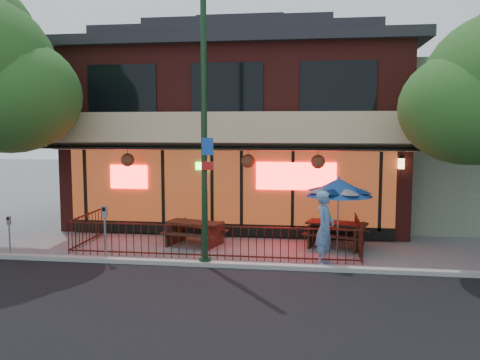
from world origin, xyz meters
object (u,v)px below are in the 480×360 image
object	(u,v)px
parking_meter_near	(105,224)
parking_meter_far	(9,230)
picnic_table_left	(195,230)
picnic_table_right	(337,231)
street_light	(204,148)
patio_umbrella	(339,187)
pedestrian	(325,228)

from	to	relation	value
parking_meter_near	parking_meter_far	size ratio (longest dim) A/B	1.30
picnic_table_left	picnic_table_right	world-z (taller)	picnic_table_right
street_light	parking_meter_far	xyz separation A→B (m)	(-5.67, 0.00, -2.34)
picnic_table_right	parking_meter_far	distance (m)	9.63
picnic_table_left	parking_meter_far	bearing A→B (deg)	-155.46
patio_umbrella	parking_meter_near	bearing A→B (deg)	-162.85
street_light	picnic_table_right	xyz separation A→B (m)	(3.60, 2.61, -2.64)
pedestrian	parking_meter_far	distance (m)	8.86
picnic_table_right	patio_umbrella	size ratio (longest dim) A/B	0.93
pedestrian	parking_meter_near	xyz separation A→B (m)	(-5.99, -0.50, 0.05)
patio_umbrella	pedestrian	xyz separation A→B (m)	(-0.42, -1.48, -0.94)
picnic_table_right	pedestrian	distance (m)	2.21
street_light	parking_meter_near	distance (m)	3.50
picnic_table_left	pedestrian	world-z (taller)	pedestrian
parking_meter_near	picnic_table_right	bearing A→B (deg)	22.18
patio_umbrella	parking_meter_near	distance (m)	6.76
street_light	picnic_table_right	bearing A→B (deg)	36.00
pedestrian	parking_meter_near	distance (m)	6.01
picnic_table_left	patio_umbrella	xyz separation A→B (m)	(4.40, -0.24, 1.45)
picnic_table_left	parking_meter_far	size ratio (longest dim) A/B	1.70
pedestrian	parking_meter_near	size ratio (longest dim) A/B	1.29
pedestrian	parking_meter_far	bearing A→B (deg)	113.40
street_light	picnic_table_right	world-z (taller)	street_light
picnic_table_right	pedestrian	size ratio (longest dim) A/B	1.06
street_light	pedestrian	world-z (taller)	street_light
parking_meter_far	picnic_table_right	bearing A→B (deg)	15.74
street_light	patio_umbrella	bearing A→B (deg)	28.82
picnic_table_right	parking_meter_near	xyz separation A→B (m)	(-6.41, -2.61, 0.55)
picnic_table_left	picnic_table_right	xyz separation A→B (m)	(4.40, 0.39, 0.02)
street_light	parking_meter_near	world-z (taller)	street_light
street_light	picnic_table_left	world-z (taller)	street_light
street_light	parking_meter_far	distance (m)	6.13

